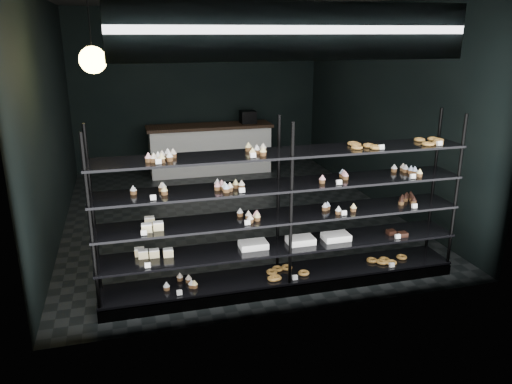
% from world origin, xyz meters
% --- Properties ---
extents(room, '(5.01, 6.01, 3.20)m').
position_xyz_m(room, '(0.00, 0.00, 1.60)').
color(room, black).
rests_on(room, ground).
extents(display_shelf, '(4.00, 0.50, 1.91)m').
position_xyz_m(display_shelf, '(0.04, -2.45, 0.63)').
color(display_shelf, black).
rests_on(display_shelf, room).
extents(signage, '(3.30, 0.05, 0.50)m').
position_xyz_m(signage, '(0.00, -2.93, 2.75)').
color(signage, '#0C113C').
rests_on(signage, room).
extents(pendant_lamp, '(0.30, 0.30, 0.88)m').
position_xyz_m(pendant_lamp, '(-1.81, -1.29, 2.45)').
color(pendant_lamp, black).
rests_on(pendant_lamp, room).
extents(service_counter, '(2.49, 0.65, 1.23)m').
position_xyz_m(service_counter, '(0.14, 2.50, 0.50)').
color(service_counter, silver).
rests_on(service_counter, room).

